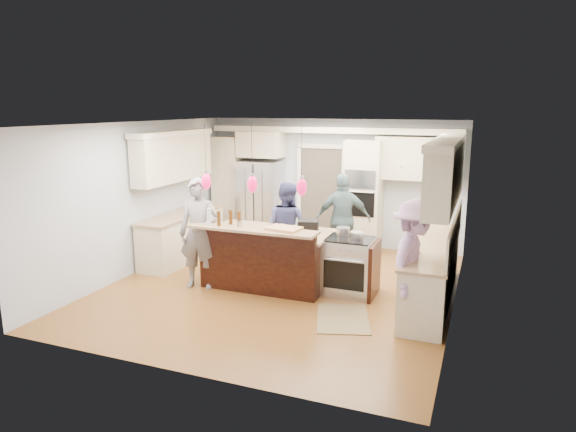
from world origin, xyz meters
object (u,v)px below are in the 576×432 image
(kitchen_island, at_px, (268,257))
(island_range, at_px, (351,266))
(person_bar_end, at_px, (199,234))
(person_far_left, at_px, (287,227))
(refrigerator, at_px, (260,201))

(kitchen_island, relative_size, island_range, 2.28)
(person_bar_end, height_order, person_far_left, person_bar_end)
(refrigerator, relative_size, island_range, 1.96)
(person_bar_end, distance_m, person_far_left, 1.66)
(island_range, bearing_deg, person_bar_end, -166.08)
(person_bar_end, xyz_separation_m, person_far_left, (1.04, 1.30, -0.09))
(refrigerator, relative_size, person_far_left, 1.09)
(kitchen_island, xyz_separation_m, person_far_left, (0.03, 0.78, 0.34))
(kitchen_island, distance_m, person_bar_end, 1.21)
(kitchen_island, height_order, person_far_left, person_far_left)
(refrigerator, xyz_separation_m, person_far_left, (1.33, -1.79, -0.07))
(island_range, bearing_deg, kitchen_island, -176.95)
(refrigerator, xyz_separation_m, kitchen_island, (1.30, -2.57, -0.41))
(person_bar_end, bearing_deg, kitchen_island, 15.88)
(kitchen_island, distance_m, island_range, 1.41)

